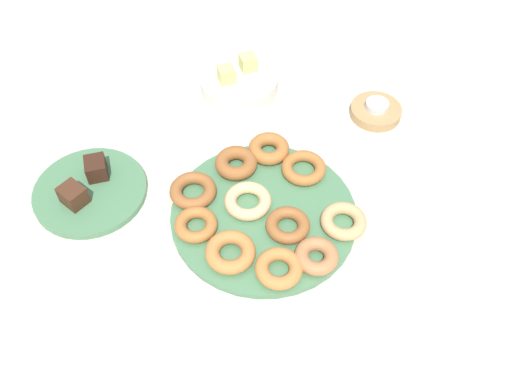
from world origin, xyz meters
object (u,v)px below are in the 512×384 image
object	(u,v)px
donut_plate	(264,214)
fruit_bowl	(239,83)
donut_2	(193,191)
melon_chunk_left	(227,74)
donut_8	(230,252)
donut_5	(343,221)
donut_10	(279,268)
melon_chunk_right	(248,62)
donut_9	(269,149)
brownie_far	(96,168)
cake_plate	(90,191)
donut_7	(248,201)
donut_3	(317,256)
donut_0	(196,225)
donut_6	(288,225)
candle_holder	(376,111)
brownie_near	(73,195)
tealight	(377,105)
donut_1	(304,168)
donut_4	(236,163)

from	to	relation	value
donut_plate	fruit_bowl	xyz separation A→B (m)	(0.14, 0.35, 0.01)
donut_2	melon_chunk_left	xyz separation A→B (m)	(0.20, 0.25, 0.03)
donut_8	donut_5	bearing A→B (deg)	-11.34
donut_10	melon_chunk_right	world-z (taller)	melon_chunk_right
donut_9	melon_chunk_left	world-z (taller)	melon_chunk_left
brownie_far	donut_10	bearing A→B (deg)	-61.78
donut_2	cake_plate	xyz separation A→B (m)	(-0.17, 0.11, -0.02)
donut_7	donut_2	bearing A→B (deg)	137.34
donut_plate	donut_3	xyz separation A→B (m)	(0.03, -0.14, 0.02)
donut_0	donut_9	world-z (taller)	donut_9
donut_6	candle_holder	bearing A→B (deg)	27.44
donut_5	donut_10	xyz separation A→B (m)	(-0.16, -0.03, 0.00)
melon_chunk_right	donut_9	bearing A→B (deg)	-109.25
donut_9	brownie_near	size ratio (longest dim) A/B	1.81
donut_2	tealight	bearing A→B (deg)	2.08
donut_plate	melon_chunk_right	xyz separation A→B (m)	(0.17, 0.37, 0.05)
donut_1	donut_8	distance (m)	0.25
donut_7	cake_plate	size ratio (longest dim) A/B	0.41
cake_plate	donut_4	bearing A→B (deg)	-18.36
brownie_far	melon_chunk_left	distance (m)	0.37
donut_8	tealight	xyz separation A→B (m)	(0.46, 0.18, 0.00)
donut_0	cake_plate	bearing A→B (deg)	127.14
donut_9	tealight	distance (m)	0.27
donut_10	fruit_bowl	xyz separation A→B (m)	(0.18, 0.48, -0.01)
donut_6	brownie_far	distance (m)	0.40
fruit_bowl	brownie_far	bearing A→B (deg)	-164.71
donut_plate	donut_6	world-z (taller)	donut_6
donut_plate	donut_6	size ratio (longest dim) A/B	4.28
donut_2	cake_plate	distance (m)	0.21
brownie_far	donut_plate	bearing A→B (deg)	-45.47
donut_6	donut_7	xyz separation A→B (m)	(-0.04, 0.09, 0.00)
donut_8	candle_holder	bearing A→B (deg)	21.04
donut_5	brownie_far	bearing A→B (deg)	135.97
brownie_far	donut_9	bearing A→B (deg)	-19.81
donut_1	candle_holder	world-z (taller)	donut_1
brownie_near	melon_chunk_left	world-z (taller)	melon_chunk_left
cake_plate	melon_chunk_left	distance (m)	0.40
donut_9	melon_chunk_left	size ratio (longest dim) A/B	2.37
donut_plate	donut_5	distance (m)	0.15
brownie_far	candle_holder	world-z (taller)	brownie_far
brownie_near	tealight	distance (m)	0.67
donut_7	donut_9	world-z (taller)	donut_9
donut_plate	brownie_far	world-z (taller)	brownie_far
donut_0	brownie_near	bearing A→B (deg)	135.74
cake_plate	brownie_near	size ratio (longest dim) A/B	4.75
donut_5	donut_7	world-z (taller)	same
cake_plate	melon_chunk_right	size ratio (longest dim) A/B	6.23
tealight	melon_chunk_left	xyz separation A→B (m)	(-0.26, 0.23, 0.03)
donut_6	tealight	bearing A→B (deg)	27.44
donut_1	tealight	world-z (taller)	same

